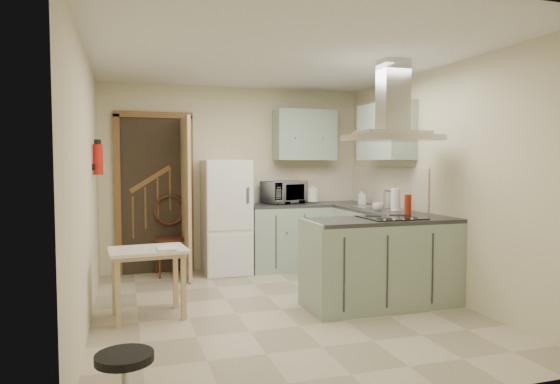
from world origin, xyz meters
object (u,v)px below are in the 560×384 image
object	(u,v)px
extractor_hood	(392,138)
bentwood_chair	(171,239)
fridge	(226,217)
peninsula	(382,262)
microwave	(284,192)
drop_leaf_table	(148,283)

from	to	relation	value
extractor_hood	bentwood_chair	distance (m)	3.15
fridge	peninsula	xyz separation A→B (m)	(1.22, -1.98, -0.30)
microwave	extractor_hood	bearing A→B (deg)	-96.75
peninsula	extractor_hood	world-z (taller)	extractor_hood
fridge	bentwood_chair	xyz separation A→B (m)	(-0.71, 0.08, -0.28)
fridge	microwave	xyz separation A→B (m)	(0.83, 0.08, 0.30)
extractor_hood	drop_leaf_table	bearing A→B (deg)	172.61
fridge	peninsula	distance (m)	2.35
bentwood_chair	microwave	world-z (taller)	microwave
drop_leaf_table	bentwood_chair	bearing A→B (deg)	73.34
drop_leaf_table	bentwood_chair	xyz separation A→B (m)	(0.37, 1.75, 0.14)
peninsula	microwave	size ratio (longest dim) A/B	2.78
fridge	peninsula	bearing A→B (deg)	-58.26
drop_leaf_table	microwave	bearing A→B (deg)	37.67
extractor_hood	fridge	bearing A→B (deg)	123.79
extractor_hood	microwave	xyz separation A→B (m)	(-0.50, 2.06, -0.67)
bentwood_chair	microwave	size ratio (longest dim) A/B	1.69
drop_leaf_table	microwave	world-z (taller)	microwave
fridge	peninsula	size ratio (longest dim) A/B	0.97
fridge	bentwood_chair	bearing A→B (deg)	173.66
peninsula	extractor_hood	xyz separation A→B (m)	(0.10, 0.00, 1.27)
microwave	peninsula	bearing A→B (deg)	-99.41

